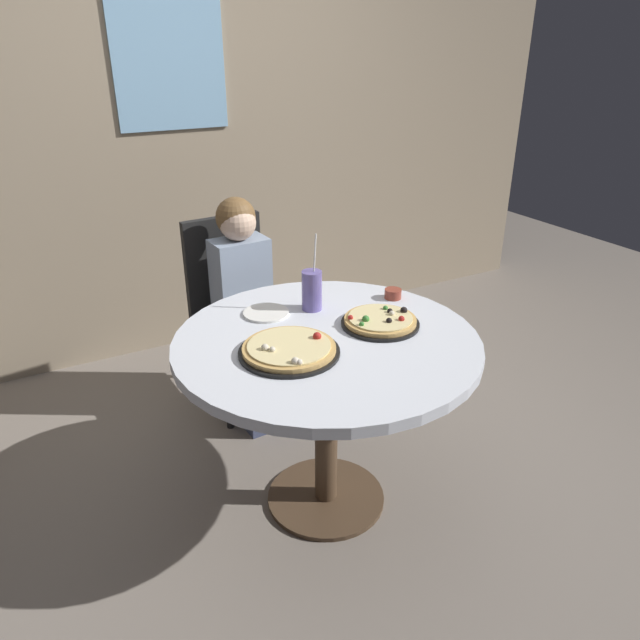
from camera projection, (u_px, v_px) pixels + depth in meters
ground_plane at (326, 498)px, 2.48m from camera, size 8.00×8.00×0.00m
wall_with_window at (169, 95)px, 3.23m from camera, size 5.20×0.14×2.90m
dining_table at (327, 364)px, 2.20m from camera, size 1.11×1.11×0.75m
chair_wooden at (234, 303)px, 2.99m from camera, size 0.42×0.42×0.95m
diner_child at (250, 325)px, 2.87m from camera, size 0.27×0.42×1.08m
pizza_veggie at (289, 350)px, 2.04m from camera, size 0.35×0.35×0.05m
pizza_cheese at (380, 321)px, 2.24m from camera, size 0.30×0.30×0.05m
soda_cup at (312, 290)px, 2.35m from camera, size 0.08×0.08×0.31m
sauce_bowl at (393, 294)px, 2.47m from camera, size 0.07×0.07×0.04m
plate_small at (266, 313)px, 2.34m from camera, size 0.18×0.18×0.01m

